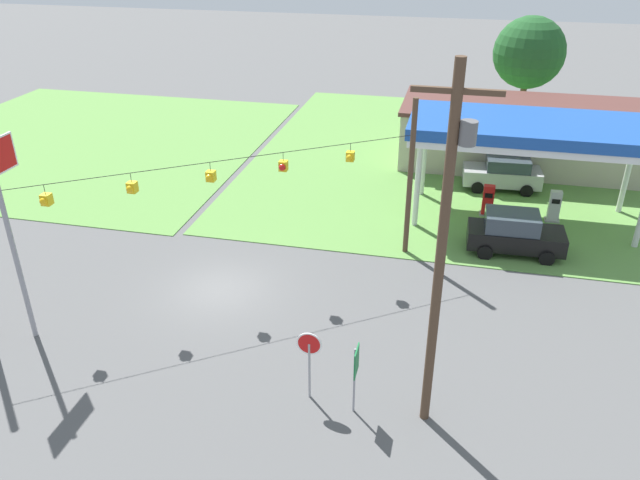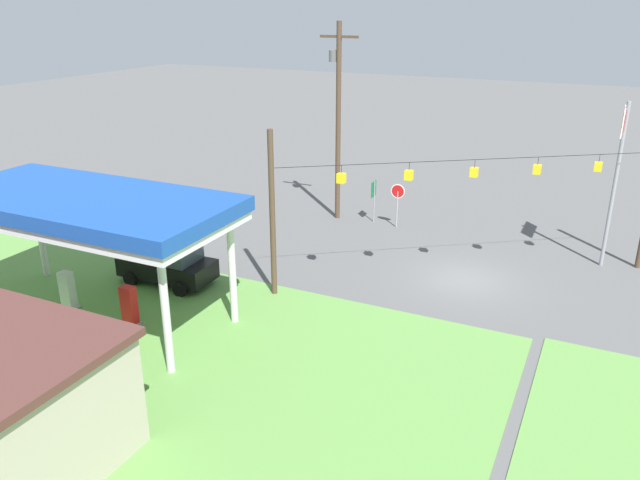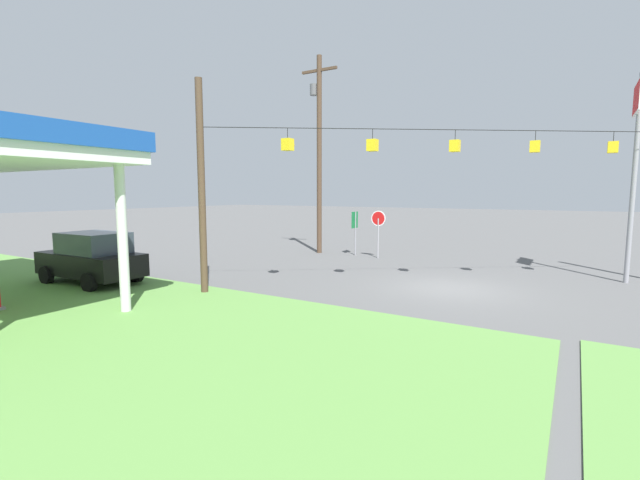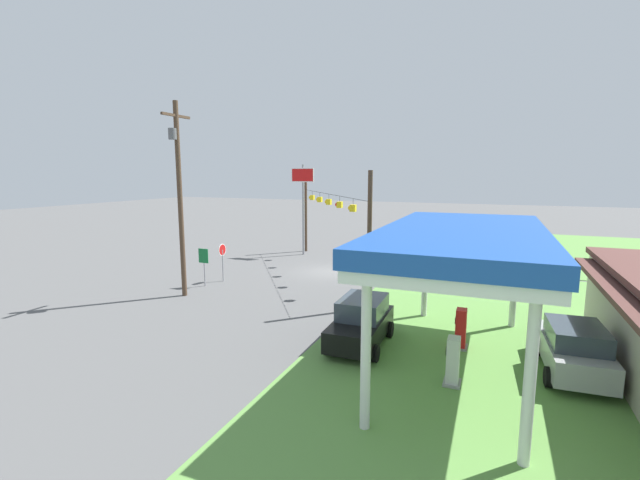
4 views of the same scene
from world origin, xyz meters
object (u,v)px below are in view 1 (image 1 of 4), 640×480
(fuel_pump_far, at_px, (554,207))
(tree_behind_station, at_px, (529,53))
(gas_station_canopy, at_px, (533,131))
(fuel_pump_near, at_px, (488,201))
(stop_sign_roadside, at_px, (309,351))
(gas_station_store, at_px, (526,135))
(car_at_pumps_rear, at_px, (503,173))
(route_sign, at_px, (356,368))
(car_at_pumps_front, at_px, (514,233))
(stop_sign_overhead, at_px, (2,199))
(utility_pole_main, at_px, (443,243))

(fuel_pump_far, height_order, tree_behind_station, tree_behind_station)
(gas_station_canopy, xyz_separation_m, fuel_pump_near, (-1.62, -0.00, -3.83))
(stop_sign_roadside, distance_m, tree_behind_station, 32.49)
(gas_station_store, relative_size, car_at_pumps_rear, 3.48)
(gas_station_store, bearing_deg, gas_station_canopy, -94.16)
(fuel_pump_near, relative_size, route_sign, 0.69)
(car_at_pumps_rear, bearing_deg, route_sign, 72.45)
(car_at_pumps_rear, bearing_deg, car_at_pumps_front, 88.72)
(gas_station_canopy, height_order, stop_sign_roadside, gas_station_canopy)
(stop_sign_overhead, height_order, utility_pole_main, utility_pole_main)
(gas_station_store, height_order, car_at_pumps_rear, gas_station_store)
(car_at_pumps_front, relative_size, tree_behind_station, 0.55)
(stop_sign_overhead, bearing_deg, fuel_pump_near, 41.58)
(fuel_pump_near, distance_m, tree_behind_station, 16.75)
(fuel_pump_near, height_order, tree_behind_station, tree_behind_station)
(car_at_pumps_rear, distance_m, route_sign, 20.13)
(gas_station_store, distance_m, fuel_pump_near, 8.72)
(gas_station_canopy, height_order, fuel_pump_near, gas_station_canopy)
(route_sign, height_order, tree_behind_station, tree_behind_station)
(fuel_pump_near, bearing_deg, tree_behind_station, 81.60)
(car_at_pumps_front, height_order, route_sign, route_sign)
(stop_sign_roadside, xyz_separation_m, stop_sign_overhead, (-10.63, 0.93, 3.70))
(fuel_pump_near, height_order, route_sign, route_sign)
(stop_sign_roadside, distance_m, route_sign, 1.56)
(car_at_pumps_rear, bearing_deg, gas_station_canopy, 98.08)
(gas_station_store, xyz_separation_m, tree_behind_station, (0.13, 7.59, 3.49))
(gas_station_canopy, height_order, tree_behind_station, tree_behind_station)
(gas_station_store, height_order, fuel_pump_far, gas_station_store)
(stop_sign_roadside, height_order, stop_sign_overhead, stop_sign_overhead)
(gas_station_canopy, xyz_separation_m, car_at_pumps_front, (-0.50, -3.82, -3.63))
(stop_sign_roadside, bearing_deg, car_at_pumps_front, -120.34)
(car_at_pumps_rear, xyz_separation_m, tree_behind_station, (1.50, 12.12, 4.38))
(stop_sign_overhead, bearing_deg, route_sign, -5.87)
(fuel_pump_far, distance_m, car_at_pumps_rear, 4.51)
(car_at_pumps_front, relative_size, route_sign, 1.81)
(car_at_pumps_rear, xyz_separation_m, route_sign, (-4.95, -19.50, 0.75))
(fuel_pump_far, relative_size, car_at_pumps_rear, 0.38)
(fuel_pump_far, xyz_separation_m, stop_sign_roadside, (-8.87, -15.35, 1.03))
(fuel_pump_far, bearing_deg, utility_pole_main, -108.43)
(gas_station_canopy, bearing_deg, stop_sign_roadside, -115.28)
(stop_sign_overhead, xyz_separation_m, tree_behind_station, (18.61, 30.37, -0.18))
(fuel_pump_near, distance_m, car_at_pumps_rear, 3.92)
(gas_station_store, bearing_deg, car_at_pumps_front, -95.19)
(car_at_pumps_rear, xyz_separation_m, stop_sign_roadside, (-6.48, -19.17, 0.86))
(fuel_pump_far, height_order, car_at_pumps_rear, car_at_pumps_rear)
(car_at_pumps_front, relative_size, car_at_pumps_rear, 1.00)
(car_at_pumps_front, relative_size, utility_pole_main, 0.40)
(fuel_pump_far, bearing_deg, stop_sign_roadside, -120.02)
(gas_station_store, height_order, utility_pole_main, utility_pole_main)
(stop_sign_roadside, relative_size, stop_sign_overhead, 0.32)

